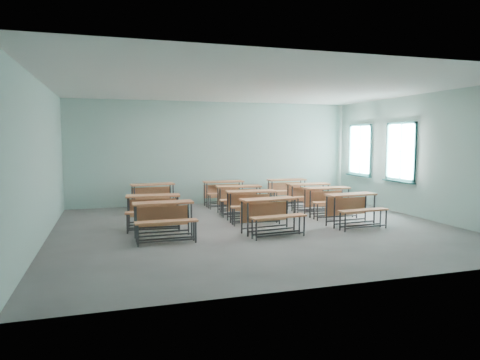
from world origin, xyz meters
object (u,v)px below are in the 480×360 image
(desk_unit_r0c2, at_px, (354,205))
(desk_unit_r1c1, at_px, (252,201))
(desk_unit_r1c0, at_px, (153,206))
(desk_unit_r0c1, at_px, (270,210))
(desk_unit_r1c2, at_px, (329,197))
(desk_unit_r3c0, at_px, (154,193))
(desk_unit_r3c1, at_px, (224,189))
(desk_unit_r2c2, at_px, (310,192))
(desk_unit_r0c0, at_px, (164,215))
(desk_unit_r3c2, at_px, (288,187))
(desk_unit_r2c1, at_px, (240,195))

(desk_unit_r0c2, bearing_deg, desk_unit_r1c1, 144.79)
(desk_unit_r1c1, bearing_deg, desk_unit_r1c0, -174.34)
(desk_unit_r0c1, xyz_separation_m, desk_unit_r1c2, (2.22, 1.49, 0.00))
(desk_unit_r3c0, xyz_separation_m, desk_unit_r3c1, (2.13, 0.14, 0.00))
(desk_unit_r2c2, bearing_deg, desk_unit_r0c0, -149.99)
(desk_unit_r3c2, bearing_deg, desk_unit_r2c2, -86.08)
(desk_unit_r0c1, xyz_separation_m, desk_unit_r3c1, (0.03, 3.95, 0.00))
(desk_unit_r0c0, relative_size, desk_unit_r3c0, 0.94)
(desk_unit_r3c0, bearing_deg, desk_unit_r3c2, -5.76)
(desk_unit_r3c0, bearing_deg, desk_unit_r0c0, -99.85)
(desk_unit_r0c0, bearing_deg, desk_unit_r2c2, 27.52)
(desk_unit_r1c0, bearing_deg, desk_unit_r1c1, 7.67)
(desk_unit_r1c0, relative_size, desk_unit_r1c2, 1.05)
(desk_unit_r1c1, xyz_separation_m, desk_unit_r3c1, (-0.03, 2.54, 0.00))
(desk_unit_r0c2, xyz_separation_m, desk_unit_r2c2, (0.04, 2.37, 0.00))
(desk_unit_r0c2, xyz_separation_m, desk_unit_r1c1, (-2.09, 1.24, 0.00))
(desk_unit_r3c2, bearing_deg, desk_unit_r3c0, -177.39)
(desk_unit_r0c0, relative_size, desk_unit_r2c2, 0.99)
(desk_unit_r1c2, height_order, desk_unit_r2c1, same)
(desk_unit_r3c2, bearing_deg, desk_unit_r0c1, -117.25)
(desk_unit_r1c2, relative_size, desk_unit_r2c2, 0.99)
(desk_unit_r2c1, distance_m, desk_unit_r3c0, 2.53)
(desk_unit_r0c0, xyz_separation_m, desk_unit_r3c0, (0.16, 3.66, 0.00))
(desk_unit_r2c2, bearing_deg, desk_unit_r1c0, -163.25)
(desk_unit_r1c1, bearing_deg, desk_unit_r0c2, -27.22)
(desk_unit_r3c1, relative_size, desk_unit_r3c2, 0.99)
(desk_unit_r0c2, bearing_deg, desk_unit_r1c2, 82.31)
(desk_unit_r0c0, height_order, desk_unit_r1c0, same)
(desk_unit_r2c1, xyz_separation_m, desk_unit_r3c1, (-0.07, 1.39, 0.00))
(desk_unit_r2c1, distance_m, desk_unit_r2c2, 2.09)
(desk_unit_r0c0, height_order, desk_unit_r0c2, same)
(desk_unit_r0c1, xyz_separation_m, desk_unit_r2c1, (0.09, 2.56, 0.00))
(desk_unit_r1c1, height_order, desk_unit_r3c1, same)
(desk_unit_r1c2, xyz_separation_m, desk_unit_r3c1, (-2.19, 2.46, 0.00))
(desk_unit_r1c2, height_order, desk_unit_r2c2, same)
(desk_unit_r2c2, bearing_deg, desk_unit_r3c0, 165.21)
(desk_unit_r0c1, xyz_separation_m, desk_unit_r3c0, (-2.11, 3.81, 0.00))
(desk_unit_r1c1, height_order, desk_unit_r1c2, same)
(desk_unit_r2c1, height_order, desk_unit_r3c2, same)
(desk_unit_r0c2, xyz_separation_m, desk_unit_r3c0, (-4.25, 3.64, 0.00))
(desk_unit_r0c0, height_order, desk_unit_r1c2, same)
(desk_unit_r1c2, distance_m, desk_unit_r2c1, 2.38)
(desk_unit_r0c2, relative_size, desk_unit_r3c0, 0.97)
(desk_unit_r3c2, bearing_deg, desk_unit_r1c1, -128.20)
(desk_unit_r3c0, bearing_deg, desk_unit_r2c2, -23.90)
(desk_unit_r2c1, height_order, desk_unit_r2c2, same)
(desk_unit_r1c1, height_order, desk_unit_r2c1, same)
(desk_unit_r0c2, distance_m, desk_unit_r3c2, 3.76)
(desk_unit_r1c2, height_order, desk_unit_r3c1, same)
(desk_unit_r2c2, height_order, desk_unit_r3c0, same)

